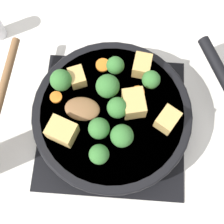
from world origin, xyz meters
The scene contains 20 objects.
ground_plane centered at (0.00, 0.00, 0.00)m, with size 2.40×2.40×0.00m, color white.
front_burner_grate centered at (0.00, 0.00, 0.01)m, with size 0.31×0.31×0.03m.
skillet_pan centered at (0.00, 0.00, 0.06)m, with size 0.34×0.42×0.05m.
wooden_spoon centered at (-0.01, -0.15, 0.09)m, with size 0.25×0.21×0.02m.
tofu_cube_center_large centered at (0.01, 0.10, 0.10)m, with size 0.04×0.03×0.03m, color tan.
tofu_cube_near_handle centered at (-0.09, 0.05, 0.10)m, with size 0.04×0.03×0.03m, color tan.
tofu_cube_east_chunk centered at (-0.01, 0.04, 0.10)m, with size 0.05×0.04×0.04m, color tan.
tofu_cube_west_chunk centered at (0.05, -0.09, 0.10)m, with size 0.05×0.04×0.04m, color tan.
tofu_cube_back_piece centered at (-0.06, -0.07, 0.09)m, with size 0.04×0.03×0.03m, color tan.
broccoli_floret_near_spoon centered at (0.09, -0.02, 0.10)m, with size 0.04×0.04×0.04m.
broccoli_floret_center_top centered at (-0.05, -0.10, 0.11)m, with size 0.04×0.04×0.05m.
broccoli_floret_east_rim centered at (-0.09, 0.00, 0.10)m, with size 0.04×0.04×0.04m.
broccoli_floret_west_rim centered at (0.00, 0.01, 0.11)m, with size 0.04×0.04×0.05m.
broccoli_floret_north_edge centered at (-0.06, 0.07, 0.10)m, with size 0.04×0.04×0.04m.
broccoli_floret_south_cluster centered at (-0.04, -0.01, 0.11)m, with size 0.05×0.05×0.05m.
broccoli_floret_mid_floret centered at (0.05, 0.02, 0.11)m, with size 0.04×0.04×0.05m.
broccoli_floret_small_inner centered at (0.04, -0.02, 0.11)m, with size 0.04×0.04×0.05m.
carrot_slice_orange_thin centered at (-0.10, -0.03, 0.08)m, with size 0.03×0.03×0.01m, color orange.
carrot_slice_near_center centered at (-0.02, -0.11, 0.08)m, with size 0.02×0.02×0.01m, color orange.
carrot_slice_edge_slice centered at (-0.04, 0.05, 0.08)m, with size 0.03×0.03×0.01m, color orange.
Camera 1 is at (0.19, 0.01, 0.65)m, focal length 50.00 mm.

